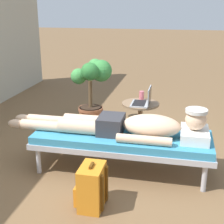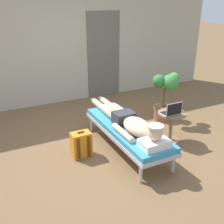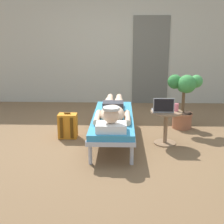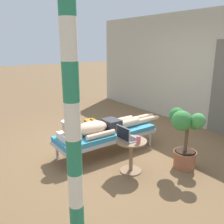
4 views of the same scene
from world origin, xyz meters
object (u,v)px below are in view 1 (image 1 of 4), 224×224
(potted_plant, at_px, (92,88))
(side_table, at_px, (140,115))
(person_reclining, at_px, (130,126))
(lounge_chair, at_px, (122,140))
(drink_glass, at_px, (142,95))
(backpack, at_px, (92,187))
(laptop, at_px, (144,100))

(potted_plant, bearing_deg, side_table, -118.62)
(person_reclining, distance_m, potted_plant, 1.44)
(lounge_chair, relative_size, person_reclining, 0.88)
(side_table, relative_size, potted_plant, 0.53)
(drink_glass, distance_m, backpack, 1.76)
(laptop, relative_size, drink_glass, 2.66)
(backpack, bearing_deg, potted_plant, 15.07)
(side_table, xyz_separation_m, potted_plant, (0.41, 0.75, 0.23))
(lounge_chair, bearing_deg, laptop, -10.46)
(side_table, distance_m, potted_plant, 0.89)
(drink_glass, bearing_deg, lounge_chair, 175.27)
(side_table, bearing_deg, person_reclining, 179.25)
(laptop, xyz_separation_m, backpack, (-1.50, 0.28, -0.39))
(lounge_chair, distance_m, person_reclining, 0.19)
(side_table, distance_m, backpack, 1.58)
(person_reclining, height_order, laptop, laptop)
(laptop, bearing_deg, drink_glass, 15.84)
(backpack, bearing_deg, lounge_chair, -10.44)
(laptop, height_order, drink_glass, laptop)
(person_reclining, height_order, backpack, person_reclining)
(person_reclining, bearing_deg, backpack, 163.91)
(laptop, distance_m, drink_glass, 0.22)
(person_reclining, bearing_deg, drink_glass, -0.14)
(lounge_chair, bearing_deg, drink_glass, -4.73)
(laptop, height_order, potted_plant, potted_plant)
(laptop, bearing_deg, side_table, 40.52)
(laptop, height_order, backpack, laptop)
(side_table, height_order, laptop, laptop)
(lounge_chair, distance_m, backpack, 0.77)
(lounge_chair, height_order, person_reclining, person_reclining)
(side_table, bearing_deg, potted_plant, 61.38)
(backpack, height_order, potted_plant, potted_plant)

